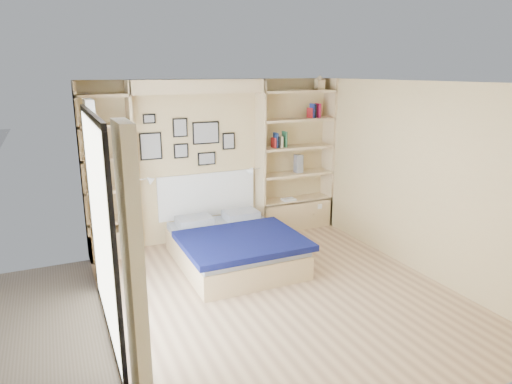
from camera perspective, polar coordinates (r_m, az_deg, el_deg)
name	(u,v)px	position (r m, az deg, el deg)	size (l,w,h in m)	color
ground	(280,295)	(5.65, 2.99, -12.71)	(4.50, 4.50, 0.00)	tan
room_shell	(207,184)	(6.45, -6.15, 1.01)	(4.50, 4.50, 4.50)	#D0B67A
bed	(233,245)	(6.41, -2.87, -6.66)	(1.58, 2.10, 1.07)	tan
photo_gallery	(187,140)	(6.99, -8.62, 6.41)	(1.48, 0.02, 0.82)	black
reading_lamps	(202,175)	(6.92, -6.74, 2.14)	(1.92, 0.12, 0.15)	silver
shelf_decor	(282,132)	(7.40, 3.26, 7.53)	(3.58, 0.23, 2.03)	#A51E1E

